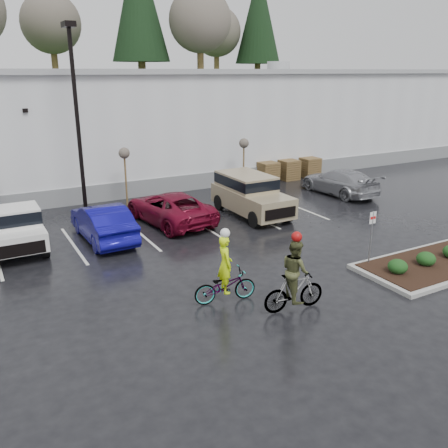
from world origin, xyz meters
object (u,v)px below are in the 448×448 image
fire_lane_sign (371,232)px  suv_tan (252,196)px  car_far_silver (339,182)px  pickup_white (13,225)px  cyclist_olive (294,282)px  car_blue (103,222)px  sapling_mid (124,156)px  pallet_stack_a (268,172)px  cyclist_hivis (225,280)px  car_red (170,208)px  pallet_stack_c (309,167)px  sapling_east (244,146)px  lamppost (76,102)px  pallet_stack_b (289,170)px

fire_lane_sign → suv_tan: 7.91m
car_far_silver → suv_tan: bearing=7.5°
pickup_white → cyclist_olive: size_ratio=2.03×
pickup_white → car_blue: 3.63m
sapling_mid → pickup_white: size_ratio=0.62×
pallet_stack_a → cyclist_olive: size_ratio=0.53×
pickup_white → suv_tan: bearing=-4.5°
pallet_stack_a → car_far_silver: car_far_silver is taller
cyclist_hivis → pallet_stack_a: bearing=-29.2°
pickup_white → car_red: 7.04m
pickup_white → pallet_stack_a: bearing=17.3°
car_red → cyclist_hivis: cyclist_hivis is taller
fire_lane_sign → sapling_mid: bearing=112.5°
pallet_stack_a → cyclist_hivis: cyclist_hivis is taller
sapling_mid → pickup_white: (-6.17, -4.03, -1.75)m
pallet_stack_c → sapling_mid: bearing=-175.8°
pallet_stack_c → car_far_silver: bearing=-108.1°
sapling_east → car_far_silver: (4.45, -3.75, -1.96)m
pallet_stack_a → sapling_east: bearing=-158.2°
fire_lane_sign → pickup_white: size_ratio=0.42×
sapling_east → pallet_stack_a: sapling_east is taller
pallet_stack_c → suv_tan: bearing=-145.1°
car_far_silver → pallet_stack_c: bearing=-110.0°
lamppost → fire_lane_sign: 14.78m
sapling_mid → cyclist_olive: 14.29m
sapling_east → pallet_stack_c: bearing=9.5°
sapling_mid → fire_lane_sign: sapling_mid is taller
sapling_mid → pickup_white: sapling_mid is taller
pallet_stack_c → fire_lane_sign: bearing=-120.7°
pallet_stack_c → car_far_silver: car_far_silver is taller
sapling_east → pallet_stack_a: size_ratio=2.37×
lamppost → car_far_silver: (14.45, -2.75, -4.92)m
fire_lane_sign → cyclist_olive: size_ratio=0.86×
pallet_stack_c → cyclist_hivis: size_ratio=0.54×
lamppost → fire_lane_sign: lamppost is taller
pallet_stack_a → fire_lane_sign: 14.60m
suv_tan → fire_lane_sign: bearing=-88.0°
sapling_east → cyclist_hivis: sapling_east is taller
sapling_mid → suv_tan: 7.23m
pallet_stack_b → lamppost: bearing=-172.0°
pallet_stack_b → cyclist_olive: bearing=-125.8°
cyclist_hivis → cyclist_olive: cyclist_olive is taller
lamppost → pickup_white: (-3.67, -3.03, -4.71)m
sapling_mid → fire_lane_sign: size_ratio=1.45×
lamppost → suv_tan: 9.67m
lamppost → fire_lane_sign: size_ratio=4.19×
car_red → cyclist_hivis: 8.77m
lamppost → cyclist_olive: lamppost is taller
sapling_mid → pallet_stack_c: (13.50, 1.00, -2.05)m
lamppost → cyclist_olive: bearing=-76.1°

